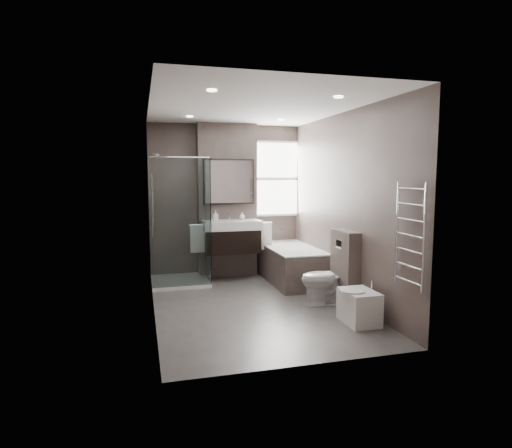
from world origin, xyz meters
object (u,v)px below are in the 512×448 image
object	(u,v)px
vanity	(231,236)
bathtub	(291,262)
toilet	(327,278)
bidet	(359,306)

from	to	relation	value
vanity	bathtub	distance (m)	1.07
vanity	bathtub	size ratio (longest dim) A/B	0.59
vanity	toilet	distance (m)	1.93
vanity	bidet	size ratio (longest dim) A/B	1.86
vanity	bathtub	bearing A→B (deg)	-19.37
vanity	toilet	world-z (taller)	vanity
vanity	bidet	xyz separation A→B (m)	(1.01, -2.43, -0.53)
bathtub	toilet	bearing A→B (deg)	-88.02
bathtub	bidet	world-z (taller)	bathtub
bidet	vanity	bearing A→B (deg)	112.63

